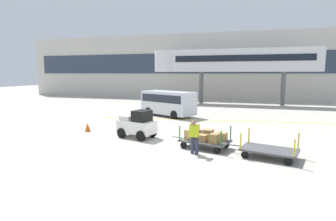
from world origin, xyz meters
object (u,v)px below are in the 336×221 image
(baggage_tug, at_px, (137,124))
(baggage_handler, at_px, (194,136))
(shuttle_van, at_px, (168,101))
(baggage_cart_middle, at_px, (269,150))
(safety_cone_near, at_px, (88,127))
(baggage_cart_lead, at_px, (205,137))

(baggage_tug, distance_m, baggage_handler, 4.35)
(baggage_tug, xyz_separation_m, shuttle_van, (-0.65, 8.19, 0.48))
(baggage_cart_middle, bearing_deg, baggage_tug, 165.00)
(baggage_cart_middle, xyz_separation_m, safety_cone_near, (-10.56, 2.46, -0.07))
(baggage_cart_middle, xyz_separation_m, shuttle_van, (-7.56, 10.04, 0.89))
(baggage_cart_middle, bearing_deg, baggage_handler, -172.70)
(baggage_cart_lead, relative_size, safety_cone_near, 5.61)
(baggage_handler, relative_size, safety_cone_near, 2.84)
(shuttle_van, height_order, safety_cone_near, shuttle_van)
(baggage_tug, distance_m, baggage_cart_middle, 7.17)
(baggage_cart_lead, bearing_deg, safety_cone_near, 167.87)
(baggage_handler, bearing_deg, baggage_tug, 148.68)
(baggage_tug, height_order, safety_cone_near, baggage_tug)
(baggage_tug, relative_size, baggage_cart_middle, 0.75)
(baggage_cart_lead, xyz_separation_m, baggage_handler, (-0.27, -1.23, 0.34))
(baggage_tug, relative_size, safety_cone_near, 4.21)
(baggage_cart_middle, relative_size, baggage_handler, 1.97)
(baggage_cart_lead, xyz_separation_m, baggage_cart_middle, (2.92, -0.82, -0.18))
(baggage_tug, height_order, shuttle_van, shuttle_van)
(baggage_cart_middle, distance_m, shuttle_van, 12.60)
(baggage_cart_lead, relative_size, shuttle_van, 0.60)
(baggage_cart_lead, bearing_deg, baggage_tug, 165.48)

